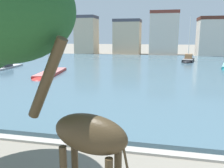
# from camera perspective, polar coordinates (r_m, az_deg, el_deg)

# --- Properties ---
(harbor_water) EXTENTS (91.71, 51.28, 0.36)m
(harbor_water) POSITION_cam_1_polar(r_m,az_deg,el_deg) (36.27, 5.06, 3.72)
(harbor_water) COLOR #476675
(harbor_water) RESTS_ON ground
(quay_edge_coping) EXTENTS (91.71, 0.50, 0.12)m
(quay_edge_coping) POSITION_cam_1_polar(r_m,az_deg,el_deg) (11.87, -11.46, -14.01)
(quay_edge_coping) COLOR #ADA89E
(quay_edge_coping) RESTS_ON ground
(giraffe_statue) EXTENTS (3.07, 1.25, 5.45)m
(giraffe_statue) POSITION_cam_1_polar(r_m,az_deg,el_deg) (5.79, -6.87, -12.64)
(giraffe_statue) COLOR #42331E
(giraffe_statue) RESTS_ON ground
(sailboat_grey) EXTENTS (2.35, 7.62, 9.56)m
(sailboat_grey) POSITION_cam_1_polar(r_m,az_deg,el_deg) (39.49, -23.95, 3.91)
(sailboat_grey) COLOR #939399
(sailboat_grey) RESTS_ON ground
(sailboat_black) EXTENTS (2.89, 6.63, 8.79)m
(sailboat_black) POSITION_cam_1_polar(r_m,az_deg,el_deg) (47.05, 18.08, 5.54)
(sailboat_black) COLOR black
(sailboat_black) RESTS_ON ground
(sailboat_red) EXTENTS (3.42, 8.99, 8.50)m
(sailboat_red) POSITION_cam_1_polar(r_m,az_deg,el_deg) (30.43, -15.15, 2.20)
(sailboat_red) COLOR red
(sailboat_red) RESTS_ON ground
(townhouse_tall_gabled) EXTENTS (5.66, 6.13, 10.68)m
(townhouse_tall_gabled) POSITION_cam_1_polar(r_m,az_deg,el_deg) (67.43, -6.21, 11.76)
(townhouse_tall_gabled) COLOR #C6B293
(townhouse_tall_gabled) RESTS_ON ground
(townhouse_end_terrace) EXTENTS (7.47, 6.61, 9.72)m
(townhouse_end_terrace) POSITION_cam_1_polar(r_m,az_deg,el_deg) (67.52, 3.78, 11.39)
(townhouse_end_terrace) COLOR #C6B293
(townhouse_end_terrace) RESTS_ON ground
(townhouse_wide_warehouse) EXTENTS (7.48, 7.23, 11.61)m
(townhouse_wide_warehouse) POSITION_cam_1_polar(r_m,az_deg,el_deg) (65.83, 12.55, 11.96)
(townhouse_wide_warehouse) COLOR beige
(townhouse_wide_warehouse) RESTS_ON ground
(townhouse_narrow_midrow) EXTENTS (9.16, 7.20, 9.78)m
(townhouse_narrow_midrow) POSITION_cam_1_polar(r_m,az_deg,el_deg) (64.60, 24.18, 10.43)
(townhouse_narrow_midrow) COLOR beige
(townhouse_narrow_midrow) RESTS_ON ground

